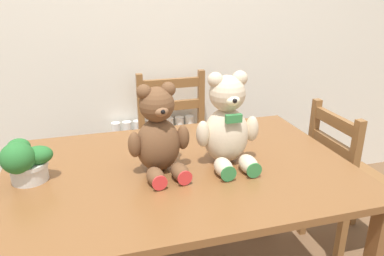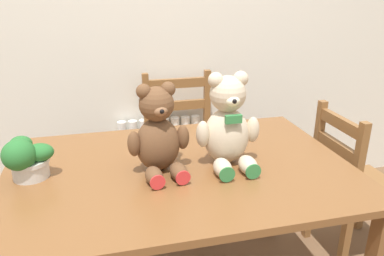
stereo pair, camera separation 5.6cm
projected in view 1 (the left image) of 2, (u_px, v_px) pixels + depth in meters
The scene contains 8 objects.
wall_back at pixel (136, 15), 2.34m from camera, with size 8.00×0.04×2.60m, color silver.
radiator at pixel (155, 165), 2.66m from camera, with size 0.58×0.10×0.63m.
dining_table at pixel (180, 186), 1.60m from camera, with size 1.43×0.97×0.77m.
wooden_chair_behind at pixel (177, 150), 2.46m from camera, with size 0.45×0.42×0.95m.
wooden_chair_side at pixel (348, 182), 2.10m from camera, with size 0.41×0.39×0.89m.
teddy_bear_left at pixel (159, 135), 1.48m from camera, with size 0.26×0.26×0.36m.
teddy_bear_right at pixel (227, 125), 1.55m from camera, with size 0.27×0.27×0.39m.
potted_plant at pixel (25, 161), 1.42m from camera, with size 0.18×0.19×0.18m.
Camera 1 is at (-0.34, -0.88, 1.48)m, focal length 35.00 mm.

